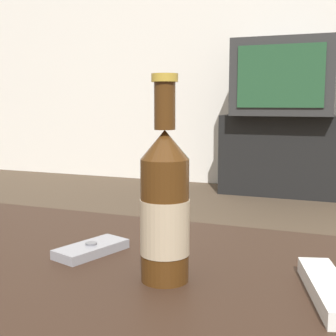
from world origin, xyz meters
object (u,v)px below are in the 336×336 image
object	(u,v)px
cell_phone	(91,249)
remote_control	(328,290)
television	(286,78)
tv_stand	(284,155)
beer_bottle	(165,207)

from	to	relation	value
cell_phone	remote_control	world-z (taller)	remote_control
television	remote_control	world-z (taller)	television
tv_stand	cell_phone	distance (m)	2.70
television	beer_bottle	bearing A→B (deg)	-85.53
television	tv_stand	bearing A→B (deg)	90.00
beer_bottle	remote_control	world-z (taller)	beer_bottle
tv_stand	television	world-z (taller)	television
television	cell_phone	size ratio (longest dim) A/B	5.27
beer_bottle	remote_control	distance (m)	0.22
remote_control	cell_phone	bearing A→B (deg)	157.44
television	beer_bottle	xyz separation A→B (m)	(0.21, -2.75, -0.29)
remote_control	beer_bottle	bearing A→B (deg)	169.29
tv_stand	beer_bottle	size ratio (longest dim) A/B	3.23
cell_phone	remote_control	xyz separation A→B (m)	(0.34, -0.04, 0.00)
beer_bottle	tv_stand	bearing A→B (deg)	94.46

